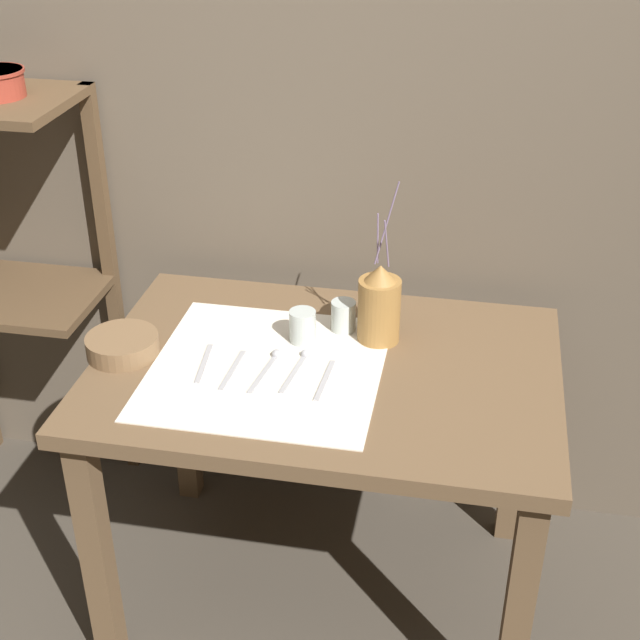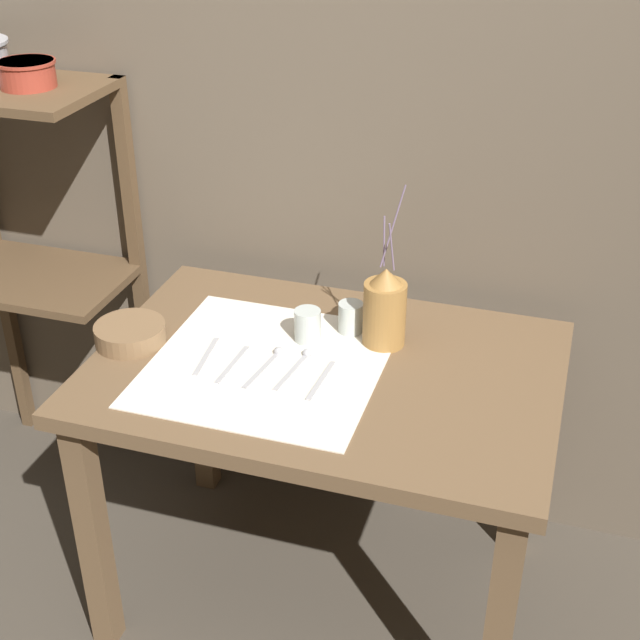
% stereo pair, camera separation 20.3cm
% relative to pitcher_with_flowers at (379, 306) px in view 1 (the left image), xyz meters
% --- Properties ---
extents(ground_plane, '(12.00, 12.00, 0.00)m').
position_rel_pitcher_with_flowers_xyz_m(ground_plane, '(-0.11, -0.14, -0.83)').
color(ground_plane, '#473F35').
extents(stone_wall_back, '(7.00, 0.06, 2.40)m').
position_rel_pitcher_with_flowers_xyz_m(stone_wall_back, '(-0.11, 0.35, 0.37)').
color(stone_wall_back, brown).
rests_on(stone_wall_back, ground_plane).
extents(wooden_table, '(1.09, 0.76, 0.73)m').
position_rel_pitcher_with_flowers_xyz_m(wooden_table, '(-0.11, -0.14, -0.20)').
color(wooden_table, brown).
rests_on(wooden_table, ground_plane).
extents(wooden_shelf_unit, '(0.54, 0.36, 1.25)m').
position_rel_pitcher_with_flowers_xyz_m(wooden_shelf_unit, '(-1.07, 0.17, 0.05)').
color(wooden_shelf_unit, brown).
rests_on(wooden_shelf_unit, ground_plane).
extents(linen_cloth, '(0.53, 0.54, 0.00)m').
position_rel_pitcher_with_flowers_xyz_m(linen_cloth, '(-0.24, -0.18, -0.09)').
color(linen_cloth, silver).
rests_on(linen_cloth, wooden_table).
extents(pitcher_with_flowers, '(0.10, 0.10, 0.41)m').
position_rel_pitcher_with_flowers_xyz_m(pitcher_with_flowers, '(0.00, 0.00, 0.00)').
color(pitcher_with_flowers, olive).
rests_on(pitcher_with_flowers, wooden_table).
extents(wooden_bowl, '(0.17, 0.17, 0.05)m').
position_rel_pitcher_with_flowers_xyz_m(wooden_bowl, '(-0.59, -0.18, -0.07)').
color(wooden_bowl, brown).
rests_on(wooden_bowl, wooden_table).
extents(glass_tumbler_near, '(0.07, 0.07, 0.08)m').
position_rel_pitcher_with_flowers_xyz_m(glass_tumbler_near, '(-0.18, -0.05, -0.05)').
color(glass_tumbler_near, '#B7C1BC').
rests_on(glass_tumbler_near, wooden_table).
extents(glass_tumbler_far, '(0.06, 0.06, 0.08)m').
position_rel_pitcher_with_flowers_xyz_m(glass_tumbler_far, '(-0.09, 0.03, -0.05)').
color(glass_tumbler_far, '#B7C1BC').
rests_on(glass_tumbler_far, wooden_table).
extents(fork_outer, '(0.03, 0.17, 0.00)m').
position_rel_pitcher_with_flowers_xyz_m(fork_outer, '(-0.39, -0.19, -0.09)').
color(fork_outer, '#A8A8AD').
rests_on(fork_outer, wooden_table).
extents(knife_center, '(0.02, 0.17, 0.00)m').
position_rel_pitcher_with_flowers_xyz_m(knife_center, '(-0.31, -0.21, -0.09)').
color(knife_center, '#A8A8AD').
rests_on(knife_center, wooden_table).
extents(spoon_inner, '(0.04, 0.18, 0.02)m').
position_rel_pitcher_with_flowers_xyz_m(spoon_inner, '(-0.23, -0.16, -0.09)').
color(spoon_inner, '#A8A8AD').
rests_on(spoon_inner, wooden_table).
extents(spoon_outer, '(0.04, 0.18, 0.02)m').
position_rel_pitcher_with_flowers_xyz_m(spoon_outer, '(-0.16, -0.14, -0.09)').
color(spoon_outer, '#A8A8AD').
rests_on(spoon_outer, wooden_table).
extents(fork_inner, '(0.02, 0.17, 0.00)m').
position_rel_pitcher_with_flowers_xyz_m(fork_inner, '(-0.09, -0.21, -0.09)').
color(fork_inner, '#A8A8AD').
rests_on(fork_inner, wooden_table).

